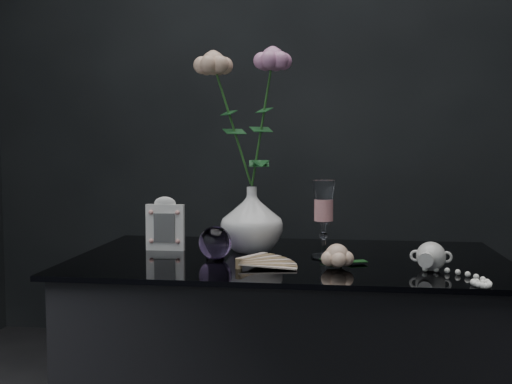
% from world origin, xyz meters
% --- Properties ---
extents(vase, '(0.20, 0.20, 0.17)m').
position_xyz_m(vase, '(-0.10, 0.11, 0.85)').
color(vase, white).
rests_on(vase, table).
extents(wine_glass, '(0.07, 0.07, 0.19)m').
position_xyz_m(wine_glass, '(0.08, 0.05, 0.86)').
color(wine_glass, white).
rests_on(wine_glass, table).
extents(picture_frame, '(0.11, 0.08, 0.14)m').
position_xyz_m(picture_frame, '(-0.33, 0.10, 0.83)').
color(picture_frame, white).
rests_on(picture_frame, table).
extents(paperweight, '(0.09, 0.09, 0.08)m').
position_xyz_m(paperweight, '(-0.18, -0.01, 0.80)').
color(paperweight, '#AE82D4').
rests_on(paperweight, table).
extents(paper_fan, '(0.32, 0.29, 0.03)m').
position_xyz_m(paper_fan, '(-0.10, -0.11, 0.78)').
color(paper_fan, '#FFF6CB').
rests_on(paper_fan, table).
extents(loose_rose, '(0.15, 0.18, 0.05)m').
position_xyz_m(loose_rose, '(0.11, -0.08, 0.79)').
color(loose_rose, beige).
rests_on(loose_rose, table).
extents(pearl_jar, '(0.25, 0.26, 0.07)m').
position_xyz_m(pearl_jar, '(0.32, -0.07, 0.80)').
color(pearl_jar, silver).
rests_on(pearl_jar, table).
extents(roses, '(0.23, 0.12, 0.41)m').
position_xyz_m(roses, '(-0.12, 0.11, 1.13)').
color(roses, '#DCAC8C').
rests_on(roses, vase).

